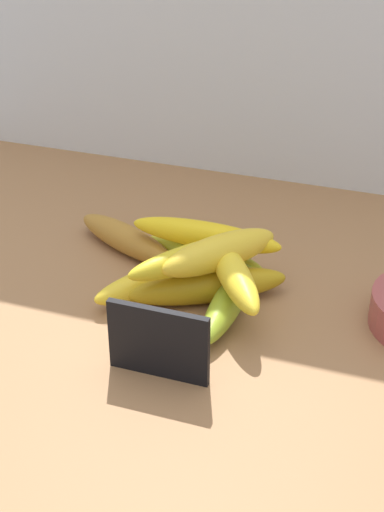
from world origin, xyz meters
TOP-DOWN VIEW (x-y plane):
  - counter_top at (0.00, 0.00)cm, footprint 110.00×76.00cm
  - chalkboard_sign at (1.74, -13.42)cm, footprint 11.00×1.80cm
  - banana_0 at (-3.13, 2.03)cm, footprint 15.57×18.15cm
  - banana_1 at (-0.53, 8.18)cm, footprint 17.81×6.80cm
  - banana_2 at (5.50, -0.45)cm, footprint 3.97×18.36cm
  - banana_3 at (-11.69, 9.15)cm, footprint 17.66×10.97cm
  - banana_4 at (2.26, 1.44)cm, footprint 19.01×13.65cm
  - banana_5 at (1.04, 1.88)cm, footprint 15.05×16.56cm
  - banana_6 at (5.86, 0.03)cm, footprint 11.81×15.70cm
  - banana_7 at (0.27, 7.46)cm, footprint 19.65×3.62cm
  - banana_8 at (3.26, 2.81)cm, footprint 13.29×15.01cm

SIDE VIEW (x-z plane):
  - counter_top at x=0.00cm, z-range 0.00..3.00cm
  - banana_2 at x=5.50cm, z-range 3.00..6.58cm
  - banana_1 at x=-0.53cm, z-range 3.00..6.83cm
  - banana_3 at x=-11.69cm, z-range 3.00..6.83cm
  - banana_0 at x=-3.13cm, z-range 3.00..6.97cm
  - banana_4 at x=2.26cm, z-range 3.00..7.11cm
  - chalkboard_sign at x=1.74cm, z-range 2.66..11.06cm
  - banana_6 at x=5.86cm, z-range 6.58..10.17cm
  - banana_7 at x=0.27cm, z-range 6.83..10.28cm
  - banana_5 at x=1.04cm, z-range 7.11..10.60cm
  - banana_8 at x=3.26cm, z-range 7.11..11.38cm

